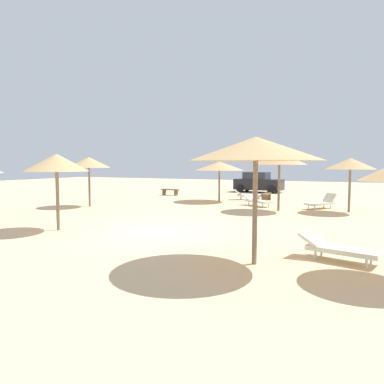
{
  "coord_description": "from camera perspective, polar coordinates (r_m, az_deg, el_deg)",
  "views": [
    {
      "loc": [
        6.45,
        -10.85,
        2.42
      ],
      "look_at": [
        0.0,
        3.0,
        1.2
      ],
      "focal_mm": 33.13,
      "sensor_mm": 36.0,
      "label": 1
    }
  ],
  "objects": [
    {
      "name": "ground_plane",
      "position": [
        12.85,
        -5.69,
        -6.31
      ],
      "size": [
        80.0,
        80.0,
        0.0
      ],
      "primitive_type": "plane",
      "color": "#DBBA8C"
    },
    {
      "name": "parasol_0",
      "position": [
        8.53,
        10.23,
        6.82
      ],
      "size": [
        3.17,
        3.17,
        3.06
      ],
      "color": "#75604C",
      "rests_on": "ground"
    },
    {
      "name": "parasol_2",
      "position": [
        19.33,
        24.15,
        4.15
      ],
      "size": [
        2.4,
        2.4,
        2.71
      ],
      "color": "#75604C",
      "rests_on": "ground"
    },
    {
      "name": "parasol_3",
      "position": [
        18.71,
        13.89,
        5.22
      ],
      "size": [
        2.79,
        2.79,
        3.0
      ],
      "color": "#75604C",
      "rests_on": "ground"
    },
    {
      "name": "parasol_4",
      "position": [
        22.92,
        4.43,
        4.19
      ],
      "size": [
        3.15,
        3.15,
        2.56
      ],
      "color": "#75604C",
      "rests_on": "ground"
    },
    {
      "name": "parasol_6",
      "position": [
        20.93,
        -16.28,
        4.57
      ],
      "size": [
        2.4,
        2.4,
        2.8
      ],
      "color": "#75604C",
      "rests_on": "ground"
    },
    {
      "name": "parasol_7",
      "position": [
        13.69,
        -20.97,
        4.4
      ],
      "size": [
        2.27,
        2.27,
        2.78
      ],
      "color": "#75604C",
      "rests_on": "ground"
    },
    {
      "name": "lounger_0",
      "position": [
        9.67,
        22.33,
        -8.37
      ],
      "size": [
        2.01,
        1.11,
        0.65
      ],
      "color": "silver",
      "rests_on": "ground"
    },
    {
      "name": "lounger_2",
      "position": [
        20.37,
        20.09,
        -1.62
      ],
      "size": [
        1.6,
        1.87,
        0.81
      ],
      "color": "silver",
      "rests_on": "ground"
    },
    {
      "name": "lounger_3",
      "position": [
        20.68,
        10.41,
        -1.37
      ],
      "size": [
        1.94,
        1.61,
        0.62
      ],
      "color": "silver",
      "rests_on": "ground"
    },
    {
      "name": "lounger_4",
      "position": [
        24.22,
        8.99,
        -0.49
      ],
      "size": [
        2.0,
        1.33,
        0.66
      ],
      "color": "silver",
      "rests_on": "ground"
    },
    {
      "name": "bench_0",
      "position": [
        27.27,
        -3.55,
        0.19
      ],
      "size": [
        1.53,
        0.56,
        0.49
      ],
      "color": "brown",
      "rests_on": "ground"
    },
    {
      "name": "bench_1",
      "position": [
        23.64,
        11.88,
        -0.57
      ],
      "size": [
        0.42,
        1.51,
        0.49
      ],
      "color": "brown",
      "rests_on": "ground"
    },
    {
      "name": "parked_car",
      "position": [
        30.76,
        10.61,
        1.5
      ],
      "size": [
        4.12,
        2.23,
        1.72
      ],
      "color": "black",
      "rests_on": "ground"
    }
  ]
}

